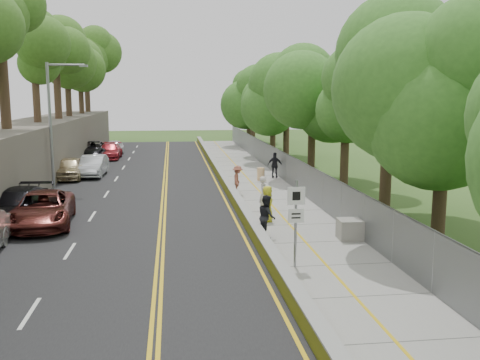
% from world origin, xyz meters
% --- Properties ---
extents(ground, '(140.00, 140.00, 0.00)m').
position_xyz_m(ground, '(0.00, 0.00, 0.00)').
color(ground, '#33511E').
rests_on(ground, ground).
extents(road, '(11.20, 66.00, 0.04)m').
position_xyz_m(road, '(-5.40, 15.00, 0.02)').
color(road, black).
rests_on(road, ground).
extents(sidewalk, '(4.20, 66.00, 0.05)m').
position_xyz_m(sidewalk, '(2.55, 15.00, 0.03)').
color(sidewalk, gray).
rests_on(sidewalk, ground).
extents(jersey_barrier, '(0.42, 66.00, 0.60)m').
position_xyz_m(jersey_barrier, '(0.25, 15.00, 0.30)').
color(jersey_barrier, '#D8ED16').
rests_on(jersey_barrier, ground).
extents(rock_embankment, '(5.00, 66.00, 4.00)m').
position_xyz_m(rock_embankment, '(-13.50, 15.00, 2.00)').
color(rock_embankment, '#595147').
rests_on(rock_embankment, ground).
extents(chainlink_fence, '(0.04, 66.00, 2.00)m').
position_xyz_m(chainlink_fence, '(4.65, 15.00, 1.00)').
color(chainlink_fence, slate).
rests_on(chainlink_fence, ground).
extents(trees_embankment, '(6.40, 66.00, 13.00)m').
position_xyz_m(trees_embankment, '(-13.00, 15.00, 10.50)').
color(trees_embankment, '#447825').
rests_on(trees_embankment, rock_embankment).
extents(trees_fenceside, '(7.00, 66.00, 14.00)m').
position_xyz_m(trees_fenceside, '(7.00, 15.00, 7.00)').
color(trees_fenceside, '#42832B').
rests_on(trees_fenceside, ground).
extents(streetlight, '(2.52, 0.22, 8.00)m').
position_xyz_m(streetlight, '(-10.46, 14.00, 4.64)').
color(streetlight, gray).
rests_on(streetlight, ground).
extents(signpost, '(0.62, 0.09, 3.10)m').
position_xyz_m(signpost, '(1.05, -3.02, 1.96)').
color(signpost, gray).
rests_on(signpost, sidewalk).
extents(construction_barrel, '(0.54, 0.54, 0.88)m').
position_xyz_m(construction_barrel, '(3.00, 16.00, 0.49)').
color(construction_barrel, orange).
rests_on(construction_barrel, sidewalk).
extents(concrete_block, '(1.30, 1.00, 0.84)m').
position_xyz_m(concrete_block, '(4.30, 0.26, 0.47)').
color(concrete_block, gray).
rests_on(concrete_block, sidewalk).
extents(car_2, '(3.17, 5.89, 1.57)m').
position_xyz_m(car_2, '(-9.17, 4.33, 0.83)').
color(car_2, maroon).
rests_on(car_2, road).
extents(car_3, '(2.56, 5.70, 1.62)m').
position_xyz_m(car_3, '(-10.42, 4.96, 0.85)').
color(car_3, black).
rests_on(car_3, road).
extents(car_4, '(2.00, 4.64, 1.56)m').
position_xyz_m(car_4, '(-10.48, 18.43, 0.82)').
color(car_4, tan).
rests_on(car_4, road).
extents(car_5, '(1.80, 4.74, 1.54)m').
position_xyz_m(car_5, '(-9.00, 19.53, 0.81)').
color(car_5, silver).
rests_on(car_5, road).
extents(car_6, '(2.95, 5.95, 1.62)m').
position_xyz_m(car_6, '(-10.60, 30.64, 0.85)').
color(car_6, black).
rests_on(car_6, road).
extents(car_7, '(2.09, 4.98, 1.44)m').
position_xyz_m(car_7, '(-9.00, 30.36, 0.76)').
color(car_7, maroon).
rests_on(car_7, road).
extents(car_8, '(1.99, 4.50, 1.50)m').
position_xyz_m(car_8, '(-9.00, 33.27, 0.79)').
color(car_8, white).
rests_on(car_8, road).
extents(painter_0, '(0.64, 0.89, 1.72)m').
position_xyz_m(painter_0, '(1.28, 3.80, 0.91)').
color(painter_0, gold).
rests_on(painter_0, sidewalk).
extents(painter_1, '(0.57, 0.75, 1.86)m').
position_xyz_m(painter_1, '(1.45, 5.85, 0.98)').
color(painter_1, beige).
rests_on(painter_1, sidewalk).
extents(painter_2, '(0.73, 0.91, 1.82)m').
position_xyz_m(painter_2, '(0.75, 1.00, 0.96)').
color(painter_2, black).
rests_on(painter_2, sidewalk).
extents(painter_3, '(0.81, 1.21, 1.73)m').
position_xyz_m(painter_3, '(0.75, 11.08, 0.92)').
color(painter_3, '#97513D').
rests_on(painter_3, sidewalk).
extents(person_far, '(1.17, 0.86, 1.85)m').
position_xyz_m(person_far, '(4.20, 16.98, 0.97)').
color(person_far, black).
rests_on(person_far, sidewalk).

